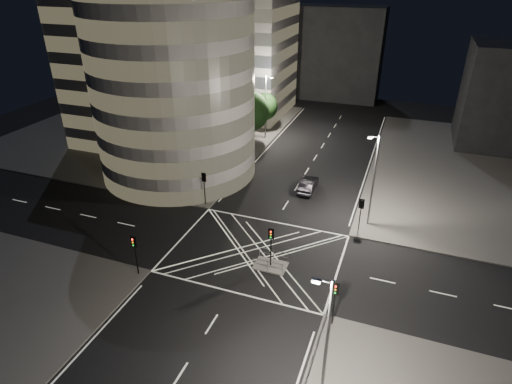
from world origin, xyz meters
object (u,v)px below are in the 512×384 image
at_px(traffic_signal_fl, 204,183).
at_px(sedan, 308,185).
at_px(traffic_signal_nl, 135,248).
at_px(street_lamp_left_near, 217,145).
at_px(street_lamp_right_near, 326,343).
at_px(traffic_signal_island, 271,240).
at_px(central_island, 271,266).
at_px(street_lamp_right_far, 373,178).
at_px(street_lamp_left_far, 266,105).
at_px(traffic_signal_fr, 361,210).
at_px(traffic_signal_nr, 335,296).

bearing_deg(traffic_signal_fl, sedan, 36.86).
bearing_deg(traffic_signal_nl, street_lamp_left_near, 91.94).
relative_size(street_lamp_left_near, street_lamp_right_near, 1.00).
bearing_deg(sedan, street_lamp_right_near, 104.41).
bearing_deg(street_lamp_right_near, traffic_signal_fl, 131.24).
relative_size(traffic_signal_island, street_lamp_left_near, 0.40).
xyz_separation_m(central_island, sedan, (-0.50, 16.02, 0.74)).
bearing_deg(street_lamp_right_far, sedan, 145.17).
height_order(traffic_signal_fl, street_lamp_left_far, street_lamp_left_far).
relative_size(street_lamp_left_near, sedan, 2.03).
relative_size(central_island, traffic_signal_fr, 0.75).
relative_size(traffic_signal_nr, street_lamp_left_near, 0.40).
distance_m(traffic_signal_fr, street_lamp_left_near, 19.14).
height_order(street_lamp_right_far, street_lamp_right_near, same).
relative_size(central_island, sedan, 0.61).
bearing_deg(central_island, traffic_signal_nl, -153.86).
bearing_deg(traffic_signal_fr, traffic_signal_fl, 180.00).
xyz_separation_m(traffic_signal_nr, street_lamp_left_near, (-18.24, 18.80, 2.63)).
xyz_separation_m(street_lamp_right_far, street_lamp_right_near, (0.00, -23.00, 0.00)).
bearing_deg(traffic_signal_island, street_lamp_left_near, 130.27).
xyz_separation_m(central_island, traffic_signal_nr, (6.80, -5.30, 2.84)).
bearing_deg(traffic_signal_island, traffic_signal_fl, 142.46).
distance_m(traffic_signal_nr, street_lamp_left_far, 41.15).
bearing_deg(traffic_signal_island, traffic_signal_nl, -153.86).
bearing_deg(street_lamp_right_near, traffic_signal_nr, 95.04).
xyz_separation_m(traffic_signal_nr, traffic_signal_island, (-6.80, 5.30, 0.00)).
relative_size(traffic_signal_fl, traffic_signal_nr, 1.00).
bearing_deg(traffic_signal_fl, street_lamp_left_far, 91.57).
distance_m(street_lamp_left_far, street_lamp_right_near, 47.88).
bearing_deg(street_lamp_right_near, traffic_signal_island, 120.75).
bearing_deg(traffic_signal_fr, street_lamp_left_near, 164.08).
distance_m(street_lamp_left_near, sedan, 12.18).
bearing_deg(traffic_signal_island, traffic_signal_nr, -37.93).
bearing_deg(traffic_signal_nr, street_lamp_right_near, -84.96).
bearing_deg(street_lamp_left_far, street_lamp_right_near, -66.79).
bearing_deg(street_lamp_right_near, street_lamp_left_far, 113.21).
bearing_deg(street_lamp_right_far, traffic_signal_fr, -106.11).
distance_m(street_lamp_left_far, sedan, 19.53).
xyz_separation_m(traffic_signal_fl, traffic_signal_nl, (0.00, -13.60, 0.00)).
distance_m(street_lamp_right_far, street_lamp_right_near, 23.00).
height_order(central_island, traffic_signal_nl, traffic_signal_nl).
bearing_deg(street_lamp_left_far, traffic_signal_fl, -88.43).
distance_m(traffic_signal_fl, street_lamp_left_near, 5.86).
height_order(central_island, sedan, sedan).
height_order(traffic_signal_fr, sedan, traffic_signal_fr).
xyz_separation_m(traffic_signal_nr, street_lamp_left_far, (-18.24, 36.80, 2.63)).
height_order(central_island, street_lamp_left_near, street_lamp_left_near).
bearing_deg(traffic_signal_nl, street_lamp_right_near, -21.55).
height_order(street_lamp_left_far, street_lamp_right_near, same).
relative_size(traffic_signal_fr, traffic_signal_island, 1.00).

